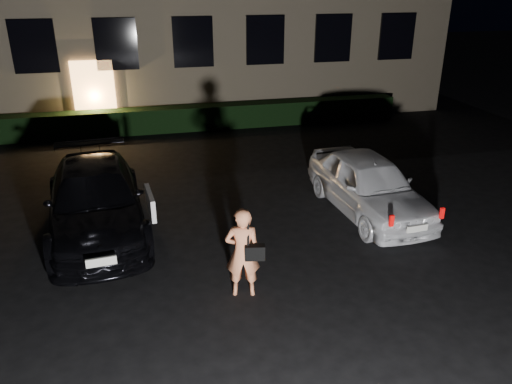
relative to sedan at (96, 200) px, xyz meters
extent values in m
plane|color=black|center=(3.14, -3.13, -0.70)|extent=(80.00, 80.00, 0.00)
cube|color=#E59C53|center=(-0.36, 7.81, 0.55)|extent=(1.40, 0.10, 2.50)
cube|color=black|center=(-2.06, 7.81, 2.30)|extent=(1.40, 0.10, 1.70)
cube|color=black|center=(0.54, 7.81, 2.30)|extent=(1.40, 0.10, 1.70)
cube|color=black|center=(3.14, 7.81, 2.30)|extent=(1.40, 0.10, 1.70)
cube|color=black|center=(5.74, 7.81, 2.30)|extent=(1.40, 0.10, 1.70)
cube|color=black|center=(8.34, 7.81, 2.30)|extent=(1.40, 0.10, 1.70)
cube|color=black|center=(10.94, 7.81, 2.30)|extent=(1.40, 0.10, 1.70)
cube|color=black|center=(3.14, 7.37, -0.28)|extent=(15.00, 0.70, 0.85)
imported|color=black|center=(0.00, 0.00, 0.00)|extent=(2.36, 4.98, 1.40)
cube|color=white|center=(1.12, -0.79, 0.17)|extent=(0.17, 1.01, 0.47)
cube|color=silver|center=(0.21, -2.49, -0.09)|extent=(0.51, 0.09, 0.16)
imported|color=white|center=(6.06, -0.52, -0.02)|extent=(1.87, 4.11, 1.37)
cube|color=red|center=(5.61, -2.47, 0.05)|extent=(0.09, 0.06, 0.23)
cube|color=red|center=(6.75, -2.40, 0.05)|extent=(0.09, 0.06, 0.23)
cube|color=silver|center=(6.18, -2.49, -0.18)|extent=(0.46, 0.07, 0.13)
imported|color=#DB8054|center=(2.54, -3.09, 0.11)|extent=(0.66, 0.49, 1.63)
cube|color=black|center=(2.72, -3.24, 0.17)|extent=(0.35, 0.21, 0.26)
cube|color=black|center=(2.62, -3.18, 0.54)|extent=(0.05, 0.06, 0.51)
camera|label=1|loc=(1.05, -10.22, 4.34)|focal=35.00mm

